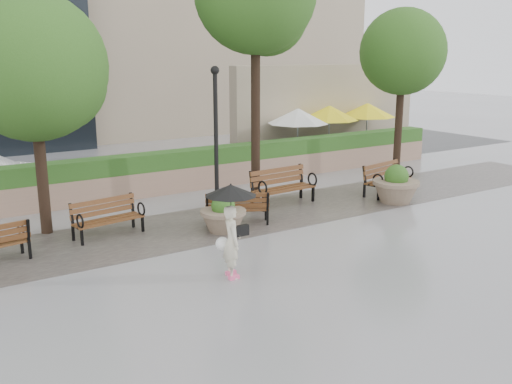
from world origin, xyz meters
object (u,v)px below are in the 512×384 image
bench_1 (108,226)px  bench_4 (387,185)px  lamppost (216,151)px  bench_2 (237,214)px  pedestrian (231,222)px  planter_left (223,217)px  bench_3 (283,194)px  planter_right (396,188)px

bench_1 → bench_4: size_ratio=0.92×
lamppost → bench_1: bearing=-175.0°
bench_1 → bench_2: size_ratio=1.02×
pedestrian → planter_left: bearing=-9.7°
bench_2 → pedestrian: 3.85m
bench_1 → planter_left: bearing=-33.6°
bench_4 → lamppost: (-5.82, 0.90, 1.53)m
bench_2 → planter_left: (-0.65, -0.40, 0.12)m
bench_3 → lamppost: bearing=172.8°
bench_2 → bench_3: size_ratio=0.86×
pedestrian → lamppost: bearing=-8.7°
bench_4 → planter_right: size_ratio=1.41×
bench_2 → planter_right: 5.31m
lamppost → pedestrian: size_ratio=2.15×
bench_2 → bench_3: (2.21, 0.97, 0.06)m
bench_1 → planter_left: planter_left is taller
bench_1 → bench_3: size_ratio=0.87×
planter_right → lamppost: (-5.26, 1.81, 1.37)m
bench_2 → lamppost: 1.91m
bench_4 → planter_left: bearing=173.6°
bench_2 → bench_3: 2.41m
bench_1 → bench_3: 5.48m
bench_2 → bench_3: bearing=-128.4°
bench_1 → pedestrian: bearing=-81.2°
bench_3 → planter_left: (-2.86, -1.37, 0.06)m
bench_1 → pedestrian: 4.25m
bench_1 → planter_left: size_ratio=1.55×
planter_right → bench_4: bearing=58.5°
planter_left → pedestrian: pedestrian is taller
bench_2 → planter_right: planter_right is taller
bench_1 → bench_4: bench_4 is taller
bench_4 → planter_left: size_ratio=1.69×
planter_left → planter_right: (5.92, -0.31, 0.08)m
bench_2 → pedestrian: size_ratio=0.93×
bench_1 → bench_2: 3.37m
bench_2 → lamppost: bearing=-62.1°
pedestrian → planter_right: bearing=-54.8°
bench_2 → pedestrian: (-2.02, -3.14, 0.91)m
bench_3 → planter_left: bench_3 is taller
planter_left → bench_4: bearing=5.3°
bench_2 → bench_4: (5.82, 0.20, 0.03)m
bench_4 → pedestrian: (-7.84, -3.35, 0.87)m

